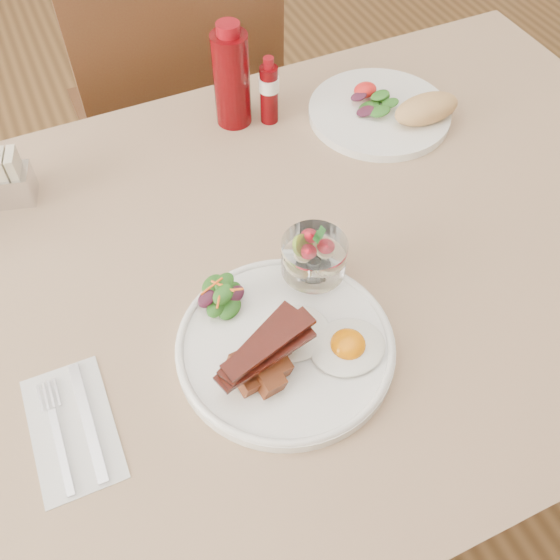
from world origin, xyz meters
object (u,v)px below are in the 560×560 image
(ketchup_bottle, at_px, (232,78))
(table, at_px, (305,288))
(chair_far, at_px, (179,119))
(hot_sauce_bottle, at_px, (269,91))
(main_plate, at_px, (285,347))
(fruit_cup, at_px, (314,257))
(second_plate, at_px, (390,110))

(ketchup_bottle, bearing_deg, table, -93.14)
(chair_far, relative_size, hot_sauce_bottle, 7.63)
(ketchup_bottle, bearing_deg, chair_far, 93.05)
(table, xyz_separation_m, ketchup_bottle, (0.02, 0.33, 0.17))
(table, height_order, main_plate, main_plate)
(chair_far, xyz_separation_m, hot_sauce_bottle, (0.07, -0.36, 0.29))
(table, bearing_deg, fruit_cup, -110.50)
(ketchup_bottle, bearing_deg, hot_sauce_bottle, -24.14)
(ketchup_bottle, height_order, hot_sauce_bottle, ketchup_bottle)
(table, bearing_deg, hot_sauce_bottle, 76.20)
(chair_far, distance_m, fruit_cup, 0.78)
(chair_far, distance_m, second_plate, 0.57)
(hot_sauce_bottle, bearing_deg, chair_far, 101.56)
(fruit_cup, relative_size, ketchup_bottle, 0.49)
(main_plate, xyz_separation_m, ketchup_bottle, (0.12, 0.46, 0.08))
(table, height_order, second_plate, second_plate)
(fruit_cup, xyz_separation_m, ketchup_bottle, (0.04, 0.39, 0.02))
(chair_far, bearing_deg, main_plate, -97.06)
(table, relative_size, main_plate, 4.75)
(main_plate, height_order, ketchup_bottle, ketchup_bottle)
(fruit_cup, xyz_separation_m, second_plate, (0.29, 0.28, -0.05))
(main_plate, relative_size, fruit_cup, 3.19)
(main_plate, bearing_deg, ketchup_bottle, 75.84)
(chair_far, bearing_deg, hot_sauce_bottle, -78.44)
(ketchup_bottle, bearing_deg, main_plate, -104.16)
(chair_far, xyz_separation_m, main_plate, (-0.10, -0.80, 0.24))
(table, bearing_deg, second_plate, 39.18)
(second_plate, relative_size, hot_sauce_bottle, 2.04)
(second_plate, distance_m, hot_sauce_bottle, 0.21)
(fruit_cup, bearing_deg, main_plate, -134.59)
(table, distance_m, hot_sauce_bottle, 0.34)
(hot_sauce_bottle, bearing_deg, fruit_cup, -104.96)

